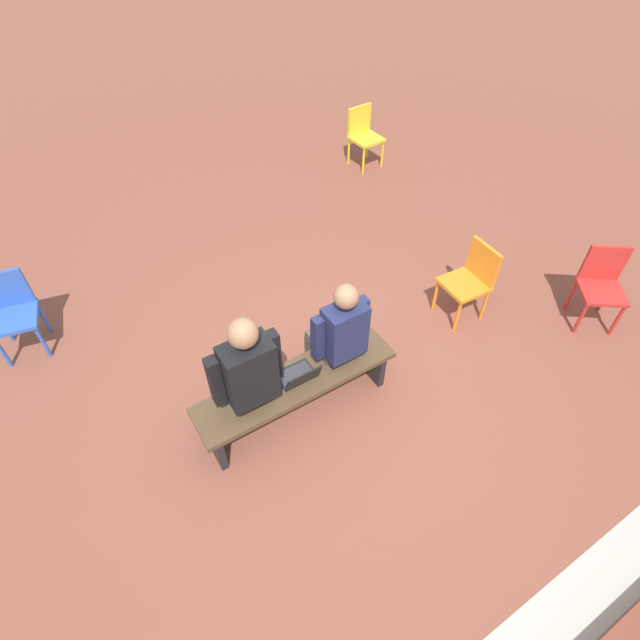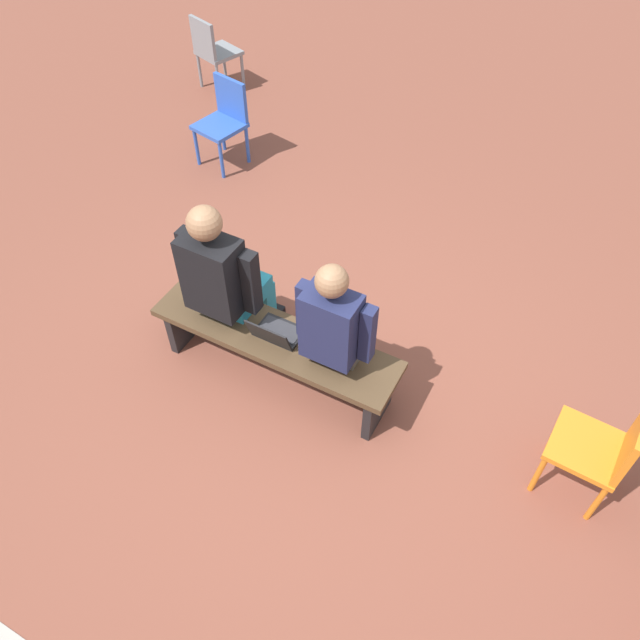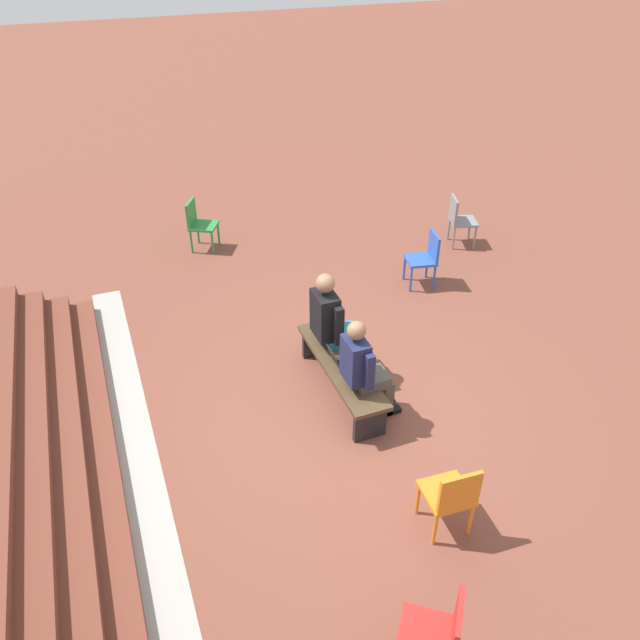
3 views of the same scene
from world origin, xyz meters
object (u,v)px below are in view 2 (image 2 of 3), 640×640
at_px(bench, 275,344).
at_px(person_adult, 225,278).
at_px(plastic_chair_near_bench_right, 225,117).
at_px(person_student, 338,328).
at_px(laptop, 276,333).
at_px(plastic_chair_foreground, 604,448).
at_px(plastic_chair_far_left, 213,49).

bearing_deg(bench, person_adult, -9.71).
xyz_separation_m(person_adult, plastic_chair_near_bench_right, (1.47, -2.09, -0.26)).
bearing_deg(bench, person_student, -171.74).
height_order(person_student, laptop, person_student).
bearing_deg(person_student, plastic_chair_foreground, -177.09).
xyz_separation_m(plastic_chair_near_bench_right, plastic_chair_foreground, (-4.04, 2.01, 0.00)).
relative_size(laptop, plastic_chair_far_left, 0.38).
bearing_deg(person_student, plastic_chair_near_bench_right, -41.94).
bearing_deg(plastic_chair_near_bench_right, laptop, 131.17).
bearing_deg(person_student, laptop, 10.17).
distance_m(person_student, plastic_chair_far_left, 4.65).
distance_m(laptop, plastic_chair_far_left, 4.41).
relative_size(person_student, plastic_chair_near_bench_right, 1.56).
bearing_deg(plastic_chair_near_bench_right, person_student, 138.06).
height_order(bench, plastic_chair_near_bench_right, plastic_chair_near_bench_right).
distance_m(bench, person_student, 0.57).
distance_m(bench, person_adult, 0.57).
xyz_separation_m(person_student, plastic_chair_foreground, (-1.71, -0.09, -0.22)).
distance_m(laptop, plastic_chair_foreground, 2.15).
height_order(person_adult, plastic_chair_near_bench_right, person_adult).
distance_m(bench, plastic_chair_near_bench_right, 2.87).
height_order(person_adult, plastic_chair_far_left, person_adult).
bearing_deg(bench, laptop, 147.90).
relative_size(bench, laptop, 5.62).
distance_m(bench, laptop, 0.15).
relative_size(plastic_chair_near_bench_right, plastic_chair_far_left, 1.00).
relative_size(bench, plastic_chair_far_left, 2.14).
bearing_deg(laptop, person_student, -169.83).
xyz_separation_m(person_adult, plastic_chair_far_left, (2.43, -3.27, -0.26)).
height_order(bench, person_student, person_student).
height_order(person_student, plastic_chair_near_bench_right, person_student).
bearing_deg(plastic_chair_far_left, plastic_chair_foreground, 147.53).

